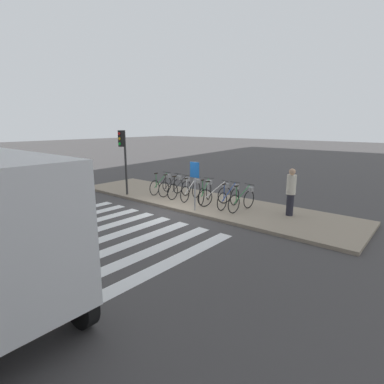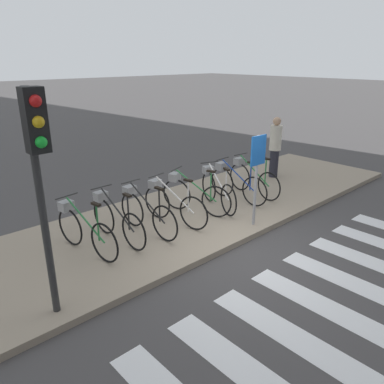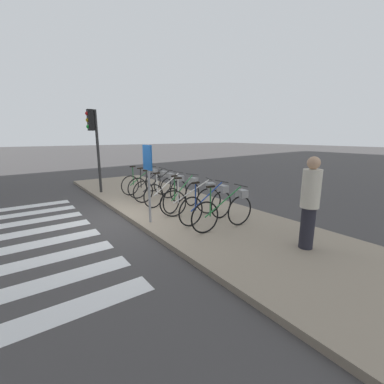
{
  "view_description": "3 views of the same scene",
  "coord_description": "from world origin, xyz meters",
  "px_view_note": "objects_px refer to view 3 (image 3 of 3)",
  "views": [
    {
      "loc": [
        8.11,
        -8.54,
        3.44
      ],
      "look_at": [
        0.6,
        0.43,
        0.81
      ],
      "focal_mm": 28.0,
      "sensor_mm": 36.0,
      "label": 1
    },
    {
      "loc": [
        -5.04,
        -4.19,
        3.49
      ],
      "look_at": [
        -0.88,
        0.35,
        1.27
      ],
      "focal_mm": 35.0,
      "sensor_mm": 36.0,
      "label": 2
    },
    {
      "loc": [
        6.5,
        -2.44,
        2.25
      ],
      "look_at": [
        1.25,
        1.32,
        0.84
      ],
      "focal_mm": 24.0,
      "sensor_mm": 36.0,
      "label": 3
    }
  ],
  "objects_px": {
    "parked_bicycle_1": "(153,184)",
    "parked_bicycle_6": "(209,204)",
    "parked_bicycle_5": "(194,199)",
    "traffic_light": "(93,133)",
    "parked_bicycle_4": "(184,194)",
    "parked_bicycle_0": "(144,181)",
    "pedestrian": "(310,201)",
    "sign_post": "(148,170)",
    "parked_bicycle_2": "(159,187)",
    "parked_bicycle_3": "(169,190)",
    "parked_bicycle_7": "(226,209)"
  },
  "relations": [
    {
      "from": "parked_bicycle_0",
      "to": "sign_post",
      "type": "distance_m",
      "value": 3.59
    },
    {
      "from": "parked_bicycle_2",
      "to": "parked_bicycle_7",
      "type": "xyz_separation_m",
      "value": [
        3.34,
        -0.04,
        0.0
      ]
    },
    {
      "from": "parked_bicycle_5",
      "to": "traffic_light",
      "type": "height_order",
      "value": "traffic_light"
    },
    {
      "from": "parked_bicycle_1",
      "to": "parked_bicycle_6",
      "type": "distance_m",
      "value": 3.35
    },
    {
      "from": "parked_bicycle_4",
      "to": "parked_bicycle_3",
      "type": "bearing_deg",
      "value": -171.0
    },
    {
      "from": "parked_bicycle_4",
      "to": "parked_bicycle_6",
      "type": "height_order",
      "value": "same"
    },
    {
      "from": "pedestrian",
      "to": "parked_bicycle_5",
      "type": "bearing_deg",
      "value": -170.29
    },
    {
      "from": "parked_bicycle_7",
      "to": "sign_post",
      "type": "height_order",
      "value": "sign_post"
    },
    {
      "from": "parked_bicycle_2",
      "to": "pedestrian",
      "type": "relative_size",
      "value": 0.98
    },
    {
      "from": "parked_bicycle_1",
      "to": "parked_bicycle_6",
      "type": "height_order",
      "value": "same"
    },
    {
      "from": "parked_bicycle_2",
      "to": "parked_bicycle_6",
      "type": "distance_m",
      "value": 2.72
    },
    {
      "from": "parked_bicycle_1",
      "to": "parked_bicycle_5",
      "type": "bearing_deg",
      "value": -2.34
    },
    {
      "from": "parked_bicycle_4",
      "to": "parked_bicycle_6",
      "type": "distance_m",
      "value": 1.33
    },
    {
      "from": "parked_bicycle_6",
      "to": "traffic_light",
      "type": "xyz_separation_m",
      "value": [
        -5.15,
        -1.32,
        1.76
      ]
    },
    {
      "from": "parked_bicycle_5",
      "to": "pedestrian",
      "type": "height_order",
      "value": "pedestrian"
    },
    {
      "from": "parked_bicycle_0",
      "to": "traffic_light",
      "type": "relative_size",
      "value": 0.56
    },
    {
      "from": "pedestrian",
      "to": "sign_post",
      "type": "distance_m",
      "value": 3.63
    },
    {
      "from": "parked_bicycle_7",
      "to": "parked_bicycle_1",
      "type": "bearing_deg",
      "value": 178.18
    },
    {
      "from": "sign_post",
      "to": "parked_bicycle_0",
      "type": "bearing_deg",
      "value": 157.07
    },
    {
      "from": "parked_bicycle_5",
      "to": "traffic_light",
      "type": "distance_m",
      "value": 5.0
    },
    {
      "from": "parked_bicycle_3",
      "to": "parked_bicycle_7",
      "type": "distance_m",
      "value": 2.66
    },
    {
      "from": "sign_post",
      "to": "parked_bicycle_1",
      "type": "bearing_deg",
      "value": 151.41
    },
    {
      "from": "parked_bicycle_0",
      "to": "parked_bicycle_7",
      "type": "height_order",
      "value": "same"
    },
    {
      "from": "parked_bicycle_5",
      "to": "sign_post",
      "type": "bearing_deg",
      "value": -97.28
    },
    {
      "from": "parked_bicycle_1",
      "to": "parked_bicycle_3",
      "type": "xyz_separation_m",
      "value": [
        1.32,
        -0.11,
        0.0
      ]
    },
    {
      "from": "parked_bicycle_4",
      "to": "sign_post",
      "type": "xyz_separation_m",
      "value": [
        0.5,
        -1.38,
        0.85
      ]
    },
    {
      "from": "parked_bicycle_1",
      "to": "parked_bicycle_3",
      "type": "relative_size",
      "value": 1.01
    },
    {
      "from": "parked_bicycle_4",
      "to": "parked_bicycle_1",
      "type": "bearing_deg",
      "value": -179.89
    },
    {
      "from": "parked_bicycle_5",
      "to": "sign_post",
      "type": "relative_size",
      "value": 0.86
    },
    {
      "from": "parked_bicycle_0",
      "to": "traffic_light",
      "type": "xyz_separation_m",
      "value": [
        -1.12,
        -1.42,
        1.76
      ]
    },
    {
      "from": "parked_bicycle_7",
      "to": "pedestrian",
      "type": "xyz_separation_m",
      "value": [
        1.7,
        0.53,
        0.48
      ]
    },
    {
      "from": "traffic_light",
      "to": "pedestrian",
      "type": "bearing_deg",
      "value": 13.81
    },
    {
      "from": "parked_bicycle_0",
      "to": "parked_bicycle_3",
      "type": "distance_m",
      "value": 2.0
    },
    {
      "from": "parked_bicycle_2",
      "to": "traffic_light",
      "type": "xyz_separation_m",
      "value": [
        -2.43,
        -1.35,
        1.76
      ]
    },
    {
      "from": "parked_bicycle_3",
      "to": "traffic_light",
      "type": "height_order",
      "value": "traffic_light"
    },
    {
      "from": "parked_bicycle_5",
      "to": "parked_bicycle_4",
      "type": "bearing_deg",
      "value": 170.28
    },
    {
      "from": "parked_bicycle_2",
      "to": "traffic_light",
      "type": "distance_m",
      "value": 3.29
    },
    {
      "from": "parked_bicycle_0",
      "to": "pedestrian",
      "type": "xyz_separation_m",
      "value": [
        6.35,
        0.42,
        0.48
      ]
    },
    {
      "from": "parked_bicycle_1",
      "to": "sign_post",
      "type": "bearing_deg",
      "value": -28.59
    },
    {
      "from": "parked_bicycle_2",
      "to": "parked_bicycle_6",
      "type": "height_order",
      "value": "same"
    },
    {
      "from": "parked_bicycle_1",
      "to": "parked_bicycle_3",
      "type": "bearing_deg",
      "value": -4.72
    },
    {
      "from": "parked_bicycle_1",
      "to": "traffic_light",
      "type": "distance_m",
      "value": 2.9
    },
    {
      "from": "parked_bicycle_5",
      "to": "traffic_light",
      "type": "bearing_deg",
      "value": -163.55
    },
    {
      "from": "parked_bicycle_3",
      "to": "pedestrian",
      "type": "bearing_deg",
      "value": 6.65
    },
    {
      "from": "parked_bicycle_7",
      "to": "traffic_light",
      "type": "relative_size",
      "value": 0.57
    },
    {
      "from": "parked_bicycle_7",
      "to": "pedestrian",
      "type": "relative_size",
      "value": 0.98
    },
    {
      "from": "parked_bicycle_2",
      "to": "sign_post",
      "type": "distance_m",
      "value": 2.45
    },
    {
      "from": "pedestrian",
      "to": "sign_post",
      "type": "bearing_deg",
      "value": -150.46
    },
    {
      "from": "parked_bicycle_1",
      "to": "parked_bicycle_4",
      "type": "xyz_separation_m",
      "value": [
        2.03,
        0.0,
        0.0
      ]
    },
    {
      "from": "parked_bicycle_6",
      "to": "sign_post",
      "type": "height_order",
      "value": "sign_post"
    }
  ]
}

